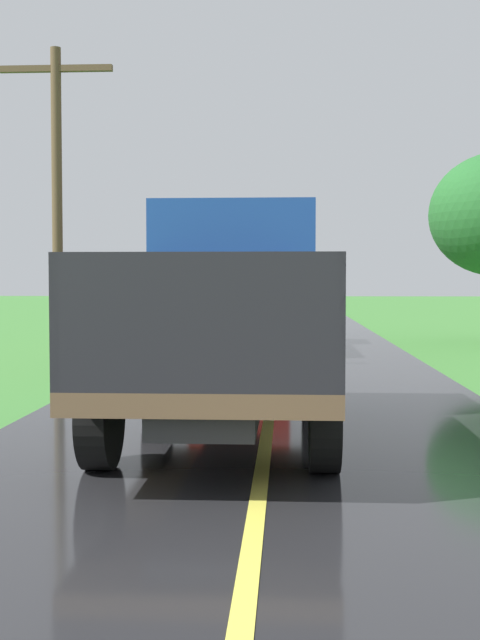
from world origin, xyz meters
TOP-DOWN VIEW (x-y plane):
  - banana_truck_near at (-0.48, 12.28)m, footprint 2.38×5.82m
  - banana_truck_far at (-0.86, 24.38)m, footprint 2.38×5.81m
  - utility_pole_roadside at (-4.20, 17.93)m, footprint 2.19×0.20m

SIDE VIEW (x-z plane):
  - banana_truck_near at x=-0.48m, z-range 0.06..2.86m
  - banana_truck_far at x=-0.86m, z-range 0.08..2.88m
  - utility_pole_roadside at x=-4.20m, z-range 0.31..6.61m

